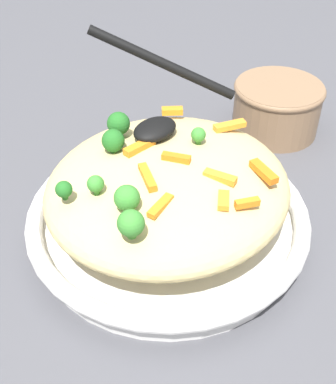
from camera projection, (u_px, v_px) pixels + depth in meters
The scene contains 22 objects.
ground_plane at pixel (168, 234), 0.61m from camera, with size 2.40×2.40×0.00m, color #4C4C51.
serving_bowl at pixel (168, 220), 0.59m from camera, with size 0.33×0.33×0.04m.
pasta_mound at pixel (168, 186), 0.56m from camera, with size 0.28×0.26×0.07m, color #D1BA7A.
carrot_piece_0 at pixel (139, 147), 0.55m from camera, with size 0.04×0.01×0.01m, color orange.
carrot_piece_1 at pixel (223, 200), 0.49m from camera, with size 0.03×0.01×0.01m, color orange.
carrot_piece_2 at pixel (228, 125), 0.60m from camera, with size 0.04×0.01×0.01m, color orange.
carrot_piece_3 at pixel (160, 206), 0.49m from camera, with size 0.04×0.01×0.01m, color orange.
carrot_piece_4 at pixel (247, 203), 0.49m from camera, with size 0.02×0.01×0.01m, color orange.
carrot_piece_5 at pixel (147, 177), 0.51m from camera, with size 0.04×0.01×0.01m, color orange.
carrot_piece_6 at pixel (264, 171), 0.53m from camera, with size 0.04×0.01×0.01m, color orange.
carrot_piece_7 at pixel (220, 177), 0.52m from camera, with size 0.03×0.01×0.01m, color orange.
carrot_piece_8 at pixel (172, 111), 0.63m from camera, with size 0.03×0.01×0.01m, color orange.
carrot_piece_9 at pixel (176, 158), 0.54m from camera, with size 0.03×0.01×0.01m, color orange.
broccoli_floret_0 at pixel (64, 190), 0.49m from camera, with size 0.02×0.02×0.02m.
broccoli_floret_1 at pixel (131, 224), 0.45m from camera, with size 0.03×0.03×0.03m.
broccoli_floret_2 at pixel (127, 198), 0.48m from camera, with size 0.03×0.03×0.03m.
broccoli_floret_3 at pixel (201, 136), 0.56m from camera, with size 0.02×0.02×0.02m.
broccoli_floret_4 at pixel (96, 184), 0.50m from camera, with size 0.02×0.02×0.02m.
broccoli_floret_5 at pixel (121, 122), 0.57m from camera, with size 0.03×0.03×0.03m.
broccoli_floret_6 at pixel (113, 141), 0.55m from camera, with size 0.03×0.03×0.03m.
serving_spoon at pixel (158, 101), 0.59m from camera, with size 0.16×0.15×0.09m.
companion_bowl at pixel (277, 106), 0.76m from camera, with size 0.14×0.14×0.08m.
Camera 1 is at (-0.31, -0.30, 0.43)m, focal length 47.13 mm.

